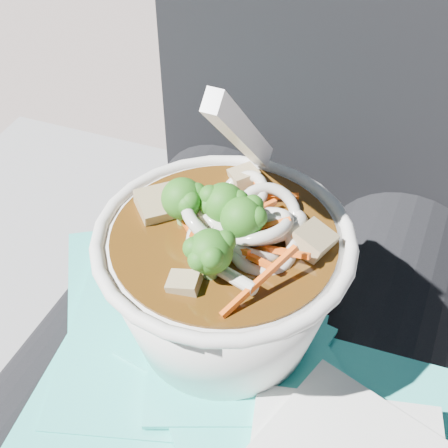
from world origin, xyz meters
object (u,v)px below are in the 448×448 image
at_px(stone_ledge, 270,436).
at_px(plastic_bag, 216,349).
at_px(person_body, 267,307).
at_px(udon_bowl, 225,272).
at_px(lap, 228,402).

bearing_deg(stone_ledge, plastic_bag, -91.82).
bearing_deg(person_body, stone_ledge, 90.00).
height_order(stone_ledge, person_body, person_body).
bearing_deg(udon_bowl, person_body, 86.87).
bearing_deg(lap, plastic_bag, -116.64).
distance_m(stone_ledge, person_body, 0.34).
bearing_deg(lap, stone_ledge, 90.00).
distance_m(lap, udon_bowl, 0.15).
bearing_deg(stone_ledge, lap, -90.00).
xyz_separation_m(stone_ledge, udon_bowl, (-0.00, -0.14, 0.47)).
xyz_separation_m(plastic_bag, udon_bowl, (0.00, 0.02, 0.07)).
bearing_deg(udon_bowl, lap, -48.60).
height_order(stone_ledge, lap, lap).
height_order(lap, person_body, person_body).
xyz_separation_m(lap, plastic_bag, (-0.01, -0.01, 0.08)).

